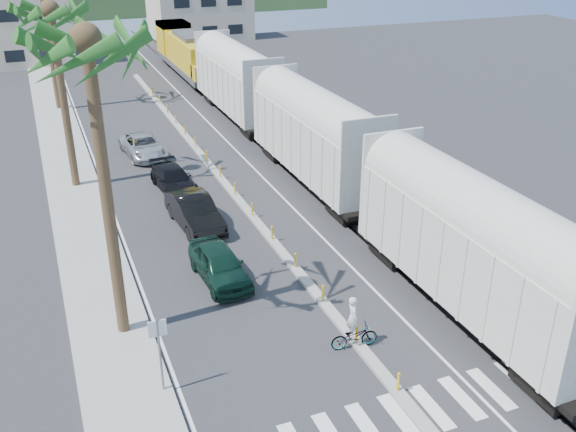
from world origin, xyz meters
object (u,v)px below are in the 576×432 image
at_px(car_second, 195,212).
at_px(cyclist, 354,331).
at_px(car_lead, 220,264).
at_px(street_sign, 159,345).

height_order(car_second, cyclist, cyclist).
relative_size(car_lead, car_second, 0.89).
height_order(street_sign, cyclist, street_sign).
height_order(car_lead, car_second, car_second).
distance_m(car_lead, car_second, 5.65).
height_order(street_sign, car_lead, street_sign).
bearing_deg(cyclist, street_sign, 94.53).
bearing_deg(street_sign, car_lead, 58.89).
xyz_separation_m(street_sign, cyclist, (7.09, -0.14, -1.27)).
relative_size(car_second, cyclist, 2.36).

